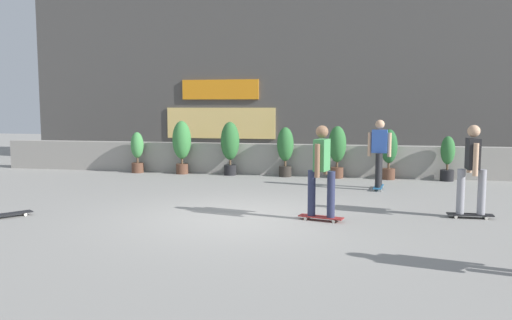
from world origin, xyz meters
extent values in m
plane|color=gray|center=(0.00, 0.00, 0.00)|extent=(48.00, 48.00, 0.00)
cube|color=gray|center=(0.00, 6.00, 0.45)|extent=(18.00, 0.40, 0.90)
cube|color=#4C4947|center=(0.00, 10.00, 3.25)|extent=(20.00, 2.00, 6.50)
cube|color=orange|center=(-2.78, 8.96, 2.60)|extent=(2.80, 0.08, 0.70)
cube|color=#F2CC72|center=(-2.78, 8.97, 1.40)|extent=(4.00, 0.06, 1.10)
cylinder|color=brown|center=(-4.47, 5.55, 0.15)|extent=(0.36, 0.36, 0.30)
cylinder|color=brown|center=(-4.47, 5.55, 0.38)|extent=(0.06, 0.06, 0.15)
ellipsoid|color=#428C47|center=(-4.47, 5.55, 0.84)|extent=(0.38, 0.38, 0.78)
cylinder|color=brown|center=(-3.05, 5.55, 0.15)|extent=(0.36, 0.36, 0.30)
cylinder|color=brown|center=(-3.05, 5.55, 0.38)|extent=(0.06, 0.06, 0.15)
ellipsoid|color=#387F3D|center=(-3.05, 5.55, 1.02)|extent=(0.55, 0.55, 1.13)
cylinder|color=black|center=(-1.57, 5.55, 0.15)|extent=(0.36, 0.36, 0.30)
cylinder|color=brown|center=(-1.57, 5.55, 0.38)|extent=(0.06, 0.06, 0.15)
ellipsoid|color=#2D6B33|center=(-1.57, 5.55, 1.01)|extent=(0.54, 0.54, 1.11)
cylinder|color=#2D2823|center=(0.06, 5.55, 0.15)|extent=(0.36, 0.36, 0.30)
cylinder|color=brown|center=(0.06, 5.55, 0.38)|extent=(0.06, 0.06, 0.15)
ellipsoid|color=#2D6B33|center=(0.06, 5.55, 0.93)|extent=(0.47, 0.47, 0.97)
cylinder|color=brown|center=(1.53, 5.55, 0.15)|extent=(0.36, 0.36, 0.30)
cylinder|color=brown|center=(1.53, 5.55, 0.38)|extent=(0.06, 0.06, 0.15)
ellipsoid|color=#2D6B33|center=(1.53, 5.55, 0.96)|extent=(0.50, 0.50, 1.01)
cylinder|color=brown|center=(2.94, 5.55, 0.15)|extent=(0.36, 0.36, 0.30)
cylinder|color=brown|center=(2.94, 5.55, 0.38)|extent=(0.06, 0.06, 0.15)
ellipsoid|color=#235B2D|center=(2.94, 5.55, 0.92)|extent=(0.46, 0.46, 0.94)
cylinder|color=black|center=(4.48, 5.55, 0.15)|extent=(0.36, 0.36, 0.30)
cylinder|color=brown|center=(4.48, 5.55, 0.38)|extent=(0.06, 0.06, 0.15)
ellipsoid|color=#2D6B33|center=(4.48, 5.55, 0.83)|extent=(0.37, 0.37, 0.77)
cube|color=black|center=(4.13, 0.73, 0.07)|extent=(0.80, 0.21, 0.02)
cylinder|color=silver|center=(3.87, 0.65, 0.03)|extent=(0.06, 0.03, 0.06)
cylinder|color=silver|center=(3.87, 0.81, 0.03)|extent=(0.06, 0.03, 0.06)
cylinder|color=silver|center=(4.39, 0.66, 0.03)|extent=(0.06, 0.03, 0.06)
cylinder|color=silver|center=(4.39, 0.82, 0.03)|extent=(0.06, 0.03, 0.06)
cylinder|color=gray|center=(3.95, 0.73, 0.49)|extent=(0.14, 0.14, 0.82)
cylinder|color=gray|center=(4.31, 0.74, 0.49)|extent=(0.14, 0.14, 0.82)
cube|color=#262628|center=(4.13, 0.73, 1.18)|extent=(0.21, 0.36, 0.56)
sphere|color=tan|center=(4.13, 0.73, 1.59)|extent=(0.22, 0.22, 0.22)
cylinder|color=tan|center=(4.13, 0.50, 1.10)|extent=(0.09, 0.09, 0.58)
cylinder|color=tan|center=(4.12, 0.97, 1.10)|extent=(0.09, 0.09, 0.58)
cube|color=#266699|center=(2.61, 3.73, 0.07)|extent=(0.30, 0.82, 0.02)
cylinder|color=silver|center=(2.56, 4.00, 0.03)|extent=(0.04, 0.06, 0.06)
cylinder|color=silver|center=(2.72, 3.98, 0.03)|extent=(0.04, 0.06, 0.06)
cylinder|color=silver|center=(2.50, 3.48, 0.03)|extent=(0.04, 0.06, 0.06)
cylinder|color=silver|center=(2.66, 3.46, 0.03)|extent=(0.04, 0.06, 0.06)
cylinder|color=black|center=(2.63, 3.91, 0.49)|extent=(0.14, 0.14, 0.82)
cylinder|color=black|center=(2.59, 3.55, 0.49)|extent=(0.14, 0.14, 0.82)
cube|color=#3359B2|center=(2.61, 3.73, 1.18)|extent=(0.38, 0.24, 0.56)
sphere|color=tan|center=(2.61, 3.73, 1.59)|extent=(0.22, 0.22, 0.22)
cylinder|color=tan|center=(2.38, 3.76, 1.10)|extent=(0.09, 0.09, 0.58)
cylinder|color=tan|center=(2.84, 3.70, 1.10)|extent=(0.09, 0.09, 0.58)
cube|color=maroon|center=(1.47, 0.00, 0.07)|extent=(0.82, 0.40, 0.02)
cylinder|color=silver|center=(1.20, -0.01, 0.03)|extent=(0.06, 0.04, 0.06)
cylinder|color=silver|center=(1.24, 0.14, 0.03)|extent=(0.06, 0.04, 0.06)
cylinder|color=silver|center=(1.71, -0.15, 0.03)|extent=(0.06, 0.04, 0.06)
cylinder|color=silver|center=(1.75, 0.01, 0.03)|extent=(0.06, 0.04, 0.06)
cylinder|color=#282D4C|center=(1.30, 0.04, 0.49)|extent=(0.14, 0.14, 0.82)
cylinder|color=#282D4C|center=(1.65, -0.05, 0.49)|extent=(0.14, 0.14, 0.82)
cube|color=#3F8C4C|center=(1.47, 0.00, 1.18)|extent=(0.29, 0.40, 0.56)
sphere|color=brown|center=(1.47, 0.00, 1.59)|extent=(0.22, 0.22, 0.22)
cylinder|color=brown|center=(1.41, -0.23, 1.10)|extent=(0.09, 0.09, 0.58)
cylinder|color=brown|center=(1.53, 0.22, 1.10)|extent=(0.09, 0.09, 0.58)
cube|color=black|center=(-4.15, -0.84, 0.07)|extent=(0.63, 0.76, 0.02)
cylinder|color=silver|center=(-3.93, -0.67, 0.03)|extent=(0.06, 0.06, 0.06)
cylinder|color=silver|center=(-4.06, -0.58, 0.03)|extent=(0.06, 0.06, 0.06)
camera|label=1|loc=(2.09, -9.11, 2.05)|focal=36.38mm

